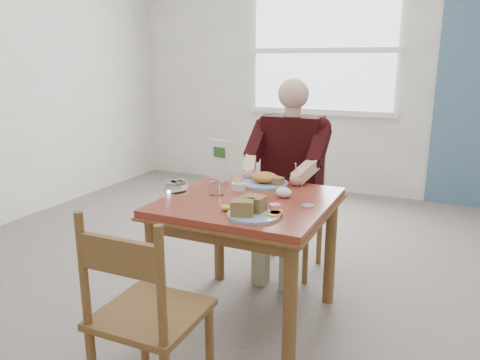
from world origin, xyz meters
The scene contains 16 objects.
floor centered at (0.00, 0.00, 0.00)m, with size 6.00×6.00×0.00m, color #655951.
wall_back centered at (0.00, 3.00, 1.40)m, with size 5.50×5.50×0.00m, color white.
lemon_wedge centered at (-0.02, -0.25, 0.77)m, with size 0.06×0.04×0.03m, color yellow.
napkin centered at (0.17, 0.10, 0.78)m, with size 0.09×0.08×0.06m, color white.
metal_dish centered at (0.35, -0.01, 0.75)m, with size 0.07×0.07×0.01m, color silver.
window centered at (-0.40, 2.97, 1.60)m, with size 1.72×0.04×1.42m.
table centered at (0.00, 0.00, 0.64)m, with size 0.92×0.92×0.75m.
chair_far centered at (0.00, 0.80, 0.48)m, with size 0.42×0.42×0.95m.
chair_near centered at (-0.07, -0.90, 0.48)m, with size 0.42×0.42×0.95m.
diner centered at (0.00, 0.71, 0.81)m, with size 0.53×0.56×1.39m.
near_plate centered at (0.14, -0.27, 0.78)m, with size 0.31×0.31×0.09m.
far_plate centered at (-0.02, 0.31, 0.78)m, with size 0.39×0.39×0.08m.
caddy centered at (-0.12, 0.13, 0.77)m, with size 0.11×0.11×0.06m.
shakers centered at (-0.19, -0.02, 0.79)m, with size 0.09×0.07×0.08m.
creamer centered at (-0.45, -0.04, 0.78)m, with size 0.16×0.16×0.06m.
menu centered at (-0.33, 0.30, 0.88)m, with size 0.18×0.05×0.26m.
Camera 1 is at (1.01, -2.31, 1.51)m, focal length 35.00 mm.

